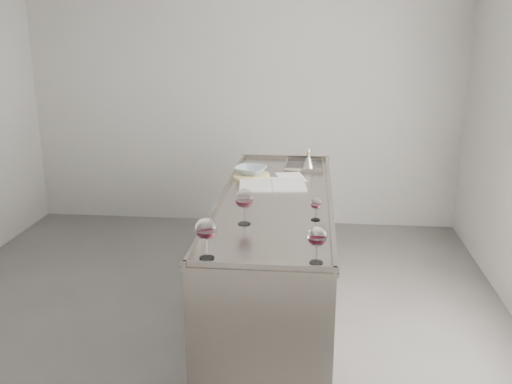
# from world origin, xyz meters

# --- Properties ---
(room_shell) EXTENTS (4.54, 5.04, 2.84)m
(room_shell) POSITION_xyz_m (0.00, 0.00, 1.40)
(room_shell) COLOR #4B4846
(room_shell) RESTS_ON ground
(counter) EXTENTS (0.77, 2.42, 0.97)m
(counter) POSITION_xyz_m (0.50, 0.30, 0.47)
(counter) COLOR gray
(counter) RESTS_ON ground
(wine_glass_left) EXTENTS (0.11, 0.11, 0.22)m
(wine_glass_left) POSITION_xyz_m (0.23, -0.78, 1.09)
(wine_glass_left) COLOR white
(wine_glass_left) RESTS_ON counter
(wine_glass_middle) EXTENTS (0.11, 0.11, 0.21)m
(wine_glass_middle) POSITION_xyz_m (0.35, -0.25, 1.09)
(wine_glass_middle) COLOR white
(wine_glass_middle) RESTS_ON counter
(wine_glass_right) EXTENTS (0.10, 0.10, 0.19)m
(wine_glass_right) POSITION_xyz_m (0.77, -0.78, 1.08)
(wine_glass_right) COLOR white
(wine_glass_right) RESTS_ON counter
(wine_glass_small) EXTENTS (0.07, 0.07, 0.14)m
(wine_glass_small) POSITION_xyz_m (0.77, -0.13, 1.04)
(wine_glass_small) COLOR white
(wine_glass_small) RESTS_ON counter
(notebook) EXTENTS (0.52, 0.39, 0.02)m
(notebook) POSITION_xyz_m (0.46, 0.61, 0.95)
(notebook) COLOR silver
(notebook) RESTS_ON counter
(loose_paper_top) EXTENTS (0.23, 0.31, 0.00)m
(loose_paper_top) POSITION_xyz_m (0.41, 0.70, 0.94)
(loose_paper_top) COLOR white
(loose_paper_top) RESTS_ON counter
(loose_paper_under) EXTENTS (0.26, 0.32, 0.00)m
(loose_paper_under) POSITION_xyz_m (0.58, 0.86, 0.94)
(loose_paper_under) COLOR white
(loose_paper_under) RESTS_ON counter
(trivet) EXTENTS (0.37, 0.37, 0.02)m
(trivet) POSITION_xyz_m (0.27, 0.85, 0.95)
(trivet) COLOR beige
(trivet) RESTS_ON counter
(ceramic_bowl) EXTENTS (0.30, 0.30, 0.06)m
(ceramic_bowl) POSITION_xyz_m (0.27, 0.85, 0.99)
(ceramic_bowl) COLOR #8B9DA2
(ceramic_bowl) RESTS_ON trivet
(wine_funnel) EXTENTS (0.13, 0.13, 0.19)m
(wine_funnel) POSITION_xyz_m (0.71, 1.10, 1.00)
(wine_funnel) COLOR #A49B92
(wine_funnel) RESTS_ON counter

